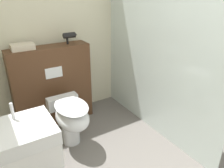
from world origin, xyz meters
TOP-DOWN VIEW (x-y plane):
  - wall_back at (0.00, 2.24)m, footprint 8.00×0.06m
  - partition_panel at (-0.35, 2.02)m, footprint 1.05×0.28m
  - shower_glass at (0.73, 1.17)m, footprint 0.04×2.09m
  - toilet at (-0.35, 1.39)m, footprint 0.38×0.64m
  - hair_drier at (-0.04, 2.01)m, footprint 0.19×0.07m
  - folded_towel at (-0.65, 2.03)m, footprint 0.27×0.17m

SIDE VIEW (x-z plane):
  - toilet at x=-0.35m, z-range 0.10..0.68m
  - partition_panel at x=-0.35m, z-range 0.00..1.11m
  - shower_glass at x=0.73m, z-range 0.00..2.04m
  - folded_towel at x=-0.65m, z-range 1.11..1.18m
  - hair_drier at x=-0.04m, z-range 1.14..1.29m
  - wall_back at x=0.00m, z-range 0.00..2.50m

